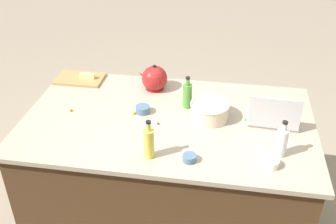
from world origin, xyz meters
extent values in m
plane|color=gray|center=(0.00, 0.00, 0.00)|extent=(12.00, 12.00, 0.00)
cube|color=#4C331E|center=(0.00, 0.00, 0.43)|extent=(1.75, 1.02, 0.87)
cube|color=tan|center=(0.00, 0.00, 0.89)|extent=(1.81, 1.08, 0.03)
cube|color=#B7B7BC|center=(-0.64, -0.09, 0.91)|extent=(0.32, 0.24, 0.02)
cube|color=black|center=(-0.64, -0.10, 0.92)|extent=(0.28, 0.17, 0.00)
cube|color=#B7B7BC|center=(-0.63, 0.02, 1.02)|extent=(0.30, 0.03, 0.20)
cube|color=silver|center=(-0.63, 0.02, 1.02)|extent=(0.27, 0.02, 0.18)
cylinder|color=beige|center=(-0.25, -0.05, 0.95)|extent=(0.24, 0.24, 0.10)
cylinder|color=black|center=(-0.25, -0.05, 0.96)|extent=(0.19, 0.19, 0.09)
torus|color=beige|center=(-0.25, -0.05, 1.00)|extent=(0.25, 0.25, 0.01)
cylinder|color=#4C8C38|center=(-0.10, -0.16, 0.98)|extent=(0.06, 0.06, 0.16)
cylinder|color=#4C8C38|center=(-0.10, -0.16, 1.08)|extent=(0.02, 0.02, 0.05)
cylinder|color=black|center=(-0.10, -0.16, 1.11)|extent=(0.03, 0.03, 0.01)
cylinder|color=white|center=(-0.66, 0.26, 0.98)|extent=(0.06, 0.06, 0.16)
cylinder|color=white|center=(-0.66, 0.26, 1.08)|extent=(0.03, 0.03, 0.05)
cylinder|color=black|center=(-0.66, 0.26, 1.11)|extent=(0.03, 0.03, 0.01)
cylinder|color=#DBC64C|center=(0.04, 0.39, 0.98)|extent=(0.06, 0.06, 0.17)
cylinder|color=#DBC64C|center=(0.04, 0.39, 1.09)|extent=(0.02, 0.02, 0.05)
cylinder|color=black|center=(0.04, 0.39, 1.12)|extent=(0.03, 0.03, 0.01)
cylinder|color=maroon|center=(0.16, -0.37, 0.91)|extent=(0.13, 0.13, 0.01)
sphere|color=maroon|center=(0.16, -0.37, 0.98)|extent=(0.18, 0.18, 0.18)
cone|color=maroon|center=(0.24, -0.37, 1.00)|extent=(0.08, 0.03, 0.07)
sphere|color=black|center=(0.16, -0.37, 1.07)|extent=(0.02, 0.02, 0.02)
cube|color=#AD7F4C|center=(0.72, -0.41, 0.91)|extent=(0.34, 0.22, 0.02)
cube|color=#F4E58C|center=(0.67, -0.41, 0.94)|extent=(0.11, 0.04, 0.04)
cylinder|color=slate|center=(-0.18, 0.39, 0.92)|extent=(0.08, 0.08, 0.04)
cylinder|color=white|center=(-0.61, 0.37, 0.92)|extent=(0.09, 0.09, 0.04)
cylinder|color=slate|center=(0.17, -0.05, 0.92)|extent=(0.09, 0.09, 0.05)
sphere|color=orange|center=(0.63, 0.01, 0.91)|extent=(0.02, 0.02, 0.02)
sphere|color=green|center=(-0.48, -0.06, 0.91)|extent=(0.02, 0.02, 0.02)
sphere|color=yellow|center=(-0.06, -0.28, 0.91)|extent=(0.02, 0.02, 0.02)
sphere|color=red|center=(0.05, 0.07, 0.91)|extent=(0.01, 0.01, 0.01)
sphere|color=yellow|center=(0.22, -0.02, 0.91)|extent=(0.02, 0.02, 0.02)
sphere|color=#CC3399|center=(-0.11, -0.26, 0.91)|extent=(0.02, 0.02, 0.02)
camera|label=1|loc=(-0.34, 2.06, 2.26)|focal=42.74mm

